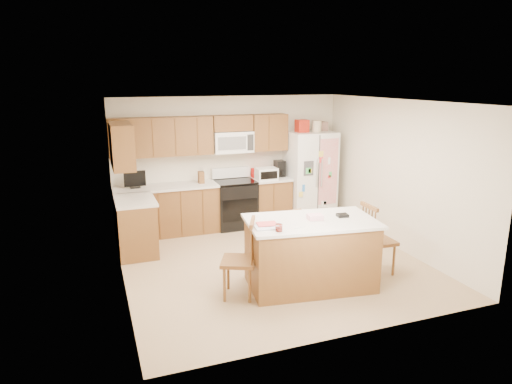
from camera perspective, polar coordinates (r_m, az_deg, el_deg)
name	(u,v)px	position (r m, az deg, el deg)	size (l,w,h in m)	color
ground	(272,262)	(7.28, 2.03, -8.80)	(4.50, 4.50, 0.00)	tan
room_shell	(273,173)	(6.85, 2.14, 2.38)	(4.60, 4.60, 2.52)	beige
cabinetry	(185,186)	(8.37, -8.81, 0.68)	(3.36, 1.56, 2.15)	brown
stove	(235,203)	(8.85, -2.66, -1.38)	(0.76, 0.65, 1.13)	black
refrigerator	(310,175)	(9.27, 6.73, 2.09)	(0.90, 0.79, 2.04)	white
island	(310,253)	(6.39, 6.79, -7.56)	(1.87, 1.24, 1.05)	brown
windsor_chair_left	(240,260)	(6.05, -1.95, -8.55)	(0.58, 0.60, 1.06)	brown
windsor_chair_back	(284,240)	(6.94, 3.56, -6.01)	(0.47, 0.45, 0.95)	brown
windsor_chair_right	(377,240)	(6.99, 14.83, -5.87)	(0.45, 0.47, 1.06)	brown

